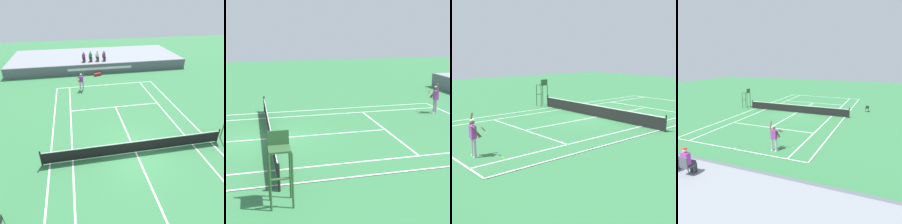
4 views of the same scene
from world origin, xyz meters
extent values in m
plane|color=#337542|center=(0.00, 0.00, 0.00)|extent=(80.00, 80.00, 0.00)
cube|color=#337542|center=(0.00, 0.00, 0.01)|extent=(10.98, 23.78, 0.02)
cube|color=white|center=(-5.49, 0.00, 0.02)|extent=(0.10, 23.78, 0.01)
cube|color=white|center=(5.49, 0.00, 0.02)|extent=(0.10, 23.78, 0.01)
cube|color=white|center=(-4.11, 0.00, 0.02)|extent=(0.10, 23.78, 0.01)
cube|color=white|center=(4.11, 0.00, 0.02)|extent=(0.10, 23.78, 0.01)
cube|color=white|center=(0.00, 6.40, 0.02)|extent=(8.22, 0.10, 0.01)
cube|color=white|center=(0.00, 0.00, 0.02)|extent=(0.10, 12.80, 0.01)
cylinder|color=black|center=(-5.94, 0.00, 0.54)|extent=(0.10, 0.10, 1.07)
cylinder|color=black|center=(5.94, 0.00, 0.54)|extent=(0.10, 0.10, 1.07)
cube|color=black|center=(0.00, 0.00, 0.48)|extent=(11.78, 0.02, 0.84)
cube|color=white|center=(0.00, 0.00, 0.90)|extent=(11.78, 0.03, 0.06)
cylinder|color=#9E9EA3|center=(-2.61, 11.03, 0.46)|extent=(0.15, 0.15, 0.92)
cylinder|color=#9E9EA3|center=(-2.93, 11.07, 0.46)|extent=(0.15, 0.15, 0.92)
cube|color=white|center=(-2.62, 10.98, 0.05)|extent=(0.15, 0.29, 0.10)
cube|color=white|center=(-2.94, 11.01, 0.05)|extent=(0.15, 0.29, 0.10)
cube|color=purple|center=(-2.77, 11.05, 1.22)|extent=(0.42, 0.28, 0.60)
sphere|color=brown|center=(-2.77, 11.05, 1.69)|extent=(0.22, 0.22, 0.22)
cylinder|color=white|center=(-2.77, 11.05, 1.78)|extent=(0.21, 0.21, 0.06)
cylinder|color=brown|center=(-2.52, 10.99, 1.78)|extent=(0.11, 0.22, 0.61)
cylinder|color=brown|center=(-3.04, 10.98, 1.24)|extent=(0.13, 0.33, 0.56)
cylinder|color=black|center=(-3.09, 10.87, 1.11)|extent=(0.06, 0.19, 0.25)
torus|color=red|center=(-3.09, 10.69, 1.37)|extent=(0.32, 0.23, 0.26)
cylinder|color=silver|center=(-3.09, 10.69, 1.37)|extent=(0.29, 0.19, 0.22)
sphere|color=#D1E533|center=(-3.79, 10.09, 0.03)|extent=(0.07, 0.07, 0.07)
cylinder|color=#2D562D|center=(7.21, 0.35, 0.95)|extent=(0.07, 0.07, 1.90)
cylinder|color=#2D562D|center=(7.21, -0.35, 0.95)|extent=(0.07, 0.07, 1.90)
cylinder|color=#2D562D|center=(6.51, 0.35, 0.95)|extent=(0.07, 0.07, 1.90)
cylinder|color=#2D562D|center=(6.51, -0.35, 0.95)|extent=(0.07, 0.07, 1.90)
cube|color=#2D562D|center=(6.86, 0.00, 1.93)|extent=(0.70, 0.70, 0.06)
cube|color=#2D562D|center=(6.51, 0.00, 2.20)|extent=(0.06, 0.70, 0.48)
cube|color=#2D562D|center=(7.17, 0.00, 1.04)|extent=(0.10, 0.70, 0.04)
camera|label=1|loc=(-3.55, -9.81, 9.01)|focal=32.60mm
camera|label=2|loc=(17.22, -0.70, 5.76)|focal=54.97mm
camera|label=3|loc=(-16.33, 17.01, 4.85)|focal=50.74mm
camera|label=4|loc=(-9.57, 24.05, 6.20)|focal=36.94mm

